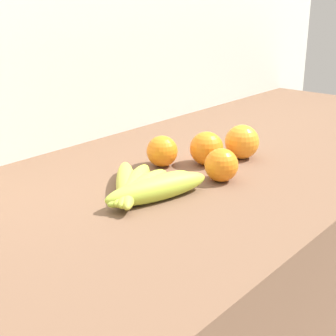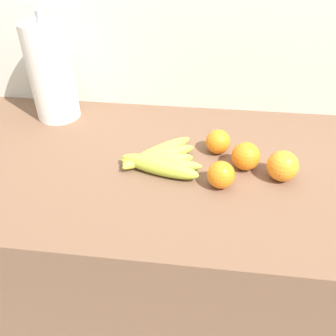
# 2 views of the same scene
# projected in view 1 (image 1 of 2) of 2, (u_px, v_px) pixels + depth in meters

# --- Properties ---
(wall_back) EXTENTS (2.34, 0.06, 1.30)m
(wall_back) POSITION_uv_depth(u_px,v_px,m) (81.00, 248.00, 1.29)
(wall_back) COLOR silver
(wall_back) RESTS_ON ground
(banana_bunch) EXTENTS (0.21, 0.20, 0.04)m
(banana_bunch) POSITION_uv_depth(u_px,v_px,m) (143.00, 187.00, 0.86)
(banana_bunch) COLOR #B3CD3F
(banana_bunch) RESTS_ON counter
(orange_back_left) EXTENTS (0.07, 0.07, 0.07)m
(orange_back_left) POSITION_uv_depth(u_px,v_px,m) (206.00, 148.00, 1.02)
(orange_back_left) COLOR orange
(orange_back_left) RESTS_ON counter
(orange_right) EXTENTS (0.06, 0.06, 0.06)m
(orange_right) POSITION_uv_depth(u_px,v_px,m) (162.00, 151.00, 1.01)
(orange_right) COLOR orange
(orange_right) RESTS_ON counter
(orange_back_right) EXTENTS (0.06, 0.06, 0.06)m
(orange_back_right) POSITION_uv_depth(u_px,v_px,m) (221.00, 165.00, 0.93)
(orange_back_right) COLOR orange
(orange_back_right) RESTS_ON counter
(orange_front) EXTENTS (0.07, 0.07, 0.07)m
(orange_front) POSITION_uv_depth(u_px,v_px,m) (242.00, 142.00, 1.06)
(orange_front) COLOR orange
(orange_front) RESTS_ON counter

